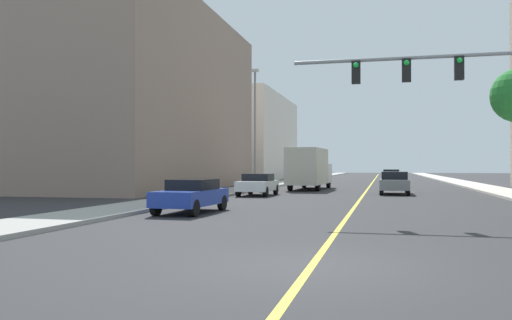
# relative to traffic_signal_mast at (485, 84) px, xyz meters

# --- Properties ---
(ground) EXTENTS (192.00, 192.00, 0.00)m
(ground) POSITION_rel_traffic_signal_mast_xyz_m (-4.75, 32.12, -4.74)
(ground) COLOR #2D2D30
(sidewalk_left) EXTENTS (2.83, 168.00, 0.15)m
(sidewalk_left) POSITION_rel_traffic_signal_mast_xyz_m (-14.06, 32.12, -4.66)
(sidewalk_left) COLOR #9E9B93
(sidewalk_left) RESTS_ON ground
(sidewalk_right) EXTENTS (2.83, 168.00, 0.15)m
(sidewalk_right) POSITION_rel_traffic_signal_mast_xyz_m (4.55, 32.12, -4.66)
(sidewalk_right) COLOR beige
(sidewalk_right) RESTS_ON ground
(lane_marking_center) EXTENTS (0.16, 144.00, 0.01)m
(lane_marking_center) POSITION_rel_traffic_signal_mast_xyz_m (-4.75, 32.12, -4.73)
(lane_marking_center) COLOR yellow
(lane_marking_center) RESTS_ON ground
(building_left_near) EXTENTS (14.62, 26.93, 14.87)m
(building_left_near) POSITION_rel_traffic_signal_mast_xyz_m (-24.58, 21.04, 2.69)
(building_left_near) COLOR gray
(building_left_near) RESTS_ON ground
(building_left_far) EXTENTS (10.34, 24.21, 11.71)m
(building_left_far) POSITION_rel_traffic_signal_mast_xyz_m (-22.44, 52.36, 1.12)
(building_left_far) COLOR silver
(building_left_far) RESTS_ON ground
(traffic_signal_mast) EXTENTS (10.40, 0.36, 6.24)m
(traffic_signal_mast) POSITION_rel_traffic_signal_mast_xyz_m (0.00, 0.00, 0.00)
(traffic_signal_mast) COLOR gray
(traffic_signal_mast) RESTS_ON sidewalk_right
(street_lamp) EXTENTS (0.56, 0.28, 9.22)m
(street_lamp) POSITION_rel_traffic_signal_mast_xyz_m (-13.14, 19.45, 0.46)
(street_lamp) COLOR gray
(street_lamp) RESTS_ON sidewalk_left
(car_gray) EXTENTS (1.91, 4.25, 1.49)m
(car_gray) POSITION_rel_traffic_signal_mast_xyz_m (-2.78, 16.00, -3.98)
(car_gray) COLOR slate
(car_gray) RESTS_ON ground
(car_silver) EXTENTS (1.96, 4.47, 1.48)m
(car_silver) POSITION_rel_traffic_signal_mast_xyz_m (-2.70, 41.10, -3.97)
(car_silver) COLOR #BCBCC1
(car_silver) RESTS_ON ground
(car_white) EXTENTS (1.98, 3.95, 1.38)m
(car_white) POSITION_rel_traffic_signal_mast_xyz_m (-11.20, 12.34, -4.02)
(car_white) COLOR white
(car_white) RESTS_ON ground
(car_blue) EXTENTS (1.91, 4.18, 1.34)m
(car_blue) POSITION_rel_traffic_signal_mast_xyz_m (-10.92, -0.05, -4.03)
(car_blue) COLOR #1E389E
(car_blue) RESTS_ON ground
(delivery_truck) EXTENTS (2.70, 8.45, 3.23)m
(delivery_truck) POSITION_rel_traffic_signal_mast_xyz_m (-9.22, 21.47, -3.03)
(delivery_truck) COLOR silver
(delivery_truck) RESTS_ON ground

